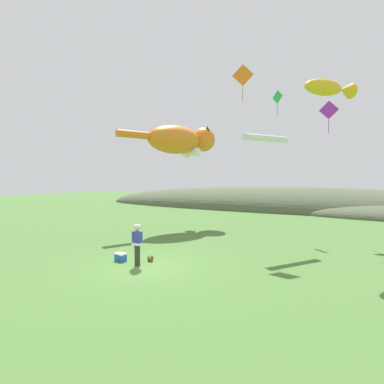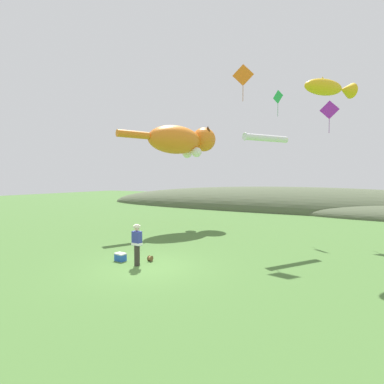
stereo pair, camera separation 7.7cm
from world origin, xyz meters
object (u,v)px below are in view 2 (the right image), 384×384
object	(u,v)px
kite_spool	(150,258)
kite_tube_streamer	(266,138)
kite_fish_windsock	(329,88)
kite_diamond_violet	(329,110)
festival_attendant	(137,243)
kite_diamond_green	(278,97)
picnic_cooler	(120,257)
kite_diamond_orange	(243,75)
kite_giant_cat	(181,140)

from	to	relation	value
kite_spool	kite_tube_streamer	distance (m)	9.09
kite_spool	kite_fish_windsock	size ratio (longest dim) A/B	0.09
kite_tube_streamer	kite_diamond_violet	distance (m)	6.14
festival_attendant	kite_diamond_green	bearing A→B (deg)	75.22
kite_diamond_violet	kite_spool	bearing A→B (deg)	-120.55
picnic_cooler	festival_attendant	bearing A→B (deg)	-9.92
kite_fish_windsock	kite_diamond_green	world-z (taller)	kite_diamond_green
kite_spool	kite_diamond_green	size ratio (longest dim) A/B	0.14
kite_tube_streamer	kite_diamond_green	size ratio (longest dim) A/B	1.45
kite_spool	kite_diamond_violet	distance (m)	15.03
kite_fish_windsock	picnic_cooler	bearing A→B (deg)	-141.86
kite_diamond_orange	festival_attendant	bearing A→B (deg)	-107.07
kite_spool	kite_diamond_violet	xyz separation A→B (m)	(6.44, 10.91, 8.09)
kite_tube_streamer	kite_diamond_orange	size ratio (longest dim) A/B	1.25
festival_attendant	kite_fish_windsock	world-z (taller)	kite_fish_windsock
kite_diamond_violet	kite_diamond_green	xyz separation A→B (m)	(-3.39, 0.23, 1.33)
kite_diamond_green	kite_giant_cat	bearing A→B (deg)	-167.37
picnic_cooler	kite_fish_windsock	world-z (taller)	kite_fish_windsock
festival_attendant	kite_diamond_green	xyz separation A→B (m)	(3.15, 11.93, 8.60)
picnic_cooler	kite_giant_cat	bearing A→B (deg)	105.52
kite_diamond_violet	festival_attendant	bearing A→B (deg)	-119.21
kite_giant_cat	kite_diamond_violet	world-z (taller)	kite_diamond_violet
kite_diamond_violet	kite_tube_streamer	bearing A→B (deg)	-119.84
festival_attendant	kite_diamond_violet	bearing A→B (deg)	60.79
festival_attendant	kite_diamond_green	size ratio (longest dim) A/B	0.95
kite_fish_windsock	kite_diamond_green	size ratio (longest dim) A/B	1.46
kite_fish_windsock	kite_diamond_green	xyz separation A→B (m)	(-3.73, 5.45, 1.31)
picnic_cooler	kite_diamond_green	world-z (taller)	kite_diamond_green
festival_attendant	kite_spool	bearing A→B (deg)	82.52
kite_diamond_green	festival_attendant	bearing A→B (deg)	-104.78
kite_fish_windsock	kite_tube_streamer	bearing A→B (deg)	175.34
picnic_cooler	kite_fish_windsock	xyz separation A→B (m)	(8.00, 6.28, 8.06)
kite_diamond_green	kite_diamond_orange	distance (m)	4.87
festival_attendant	kite_diamond_violet	distance (m)	15.25
kite_diamond_violet	kite_diamond_orange	world-z (taller)	kite_diamond_orange
picnic_cooler	kite_fish_windsock	distance (m)	12.98
kite_diamond_orange	kite_fish_windsock	bearing A→B (deg)	-8.28
kite_tube_streamer	kite_diamond_green	bearing A→B (deg)	96.00
picnic_cooler	kite_tube_streamer	distance (m)	9.99
kite_spool	kite_diamond_violet	size ratio (longest dim) A/B	0.12
kite_giant_cat	kite_tube_streamer	xyz separation A→B (m)	(7.63, -3.61, -0.74)
kite_giant_cat	kite_spool	bearing A→B (deg)	-67.05
kite_fish_windsock	kite_diamond_violet	xyz separation A→B (m)	(-0.34, 5.23, -0.03)
kite_diamond_green	kite_diamond_violet	bearing A→B (deg)	-3.84
kite_tube_streamer	kite_spool	bearing A→B (deg)	-121.14
picnic_cooler	kite_diamond_violet	world-z (taller)	kite_diamond_violet
picnic_cooler	kite_giant_cat	size ratio (longest dim) A/B	0.07
kite_giant_cat	kite_tube_streamer	distance (m)	8.47
kite_diamond_orange	kite_giant_cat	bearing A→B (deg)	152.56
kite_spool	kite_diamond_orange	distance (m)	11.78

